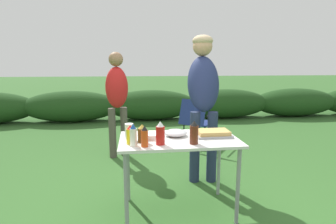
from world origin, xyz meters
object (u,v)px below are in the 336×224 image
at_px(mustard_bottle, 130,135).
at_px(plate_stack, 151,135).
at_px(mixing_bowl, 176,133).
at_px(beer_bottle, 142,134).
at_px(camp_chair_green_behind_table, 196,119).
at_px(paper_cup_stack, 129,131).
at_px(ketchup_bottle, 160,134).
at_px(standing_person_with_beanie, 117,95).
at_px(bbq_sauce_bottle, 194,133).
at_px(food_tray, 213,133).
at_px(hot_sauce_bottle, 145,137).
at_px(standing_person_in_dark_puffer, 203,89).
at_px(mayo_bottle, 133,136).
at_px(folding_table, 179,146).

bearing_deg(mustard_bottle, plate_stack, 43.00).
distance_m(mixing_bowl, mustard_bottle, 0.48).
distance_m(beer_bottle, camp_chair_green_behind_table, 2.42).
relative_size(plate_stack, mustard_bottle, 1.23).
relative_size(paper_cup_stack, ketchup_bottle, 0.71).
xyz_separation_m(beer_bottle, standing_person_with_beanie, (-0.33, 1.74, 0.15)).
height_order(mixing_bowl, bbq_sauce_bottle, bbq_sauce_bottle).
distance_m(plate_stack, camp_chair_green_behind_table, 2.25).
xyz_separation_m(food_tray, mixing_bowl, (-0.36, 0.05, 0.00)).
bearing_deg(standing_person_with_beanie, beer_bottle, -101.08).
distance_m(standing_person_with_beanie, camp_chair_green_behind_table, 1.49).
height_order(beer_bottle, standing_person_with_beanie, standing_person_with_beanie).
height_order(hot_sauce_bottle, standing_person_in_dark_puffer, standing_person_in_dark_puffer).
relative_size(bbq_sauce_bottle, mustard_bottle, 1.23).
relative_size(mayo_bottle, beer_bottle, 1.21).
relative_size(beer_bottle, standing_person_with_beanie, 0.10).
xyz_separation_m(mayo_bottle, standing_person_with_beanie, (-0.25, 1.85, 0.14)).
relative_size(folding_table, mixing_bowl, 5.08).
bearing_deg(beer_bottle, mayo_bottle, -125.16).
distance_m(folding_table, ketchup_bottle, 0.31).
bearing_deg(ketchup_bottle, mayo_bottle, -174.45).
height_order(bbq_sauce_bottle, ketchup_bottle, bbq_sauce_bottle).
bearing_deg(beer_bottle, ketchup_bottle, -29.46).
xyz_separation_m(paper_cup_stack, camp_chair_green_behind_table, (1.12, 2.06, -0.34)).
xyz_separation_m(mayo_bottle, mustard_bottle, (-0.03, 0.07, -0.01)).
xyz_separation_m(paper_cup_stack, mayo_bottle, (0.04, -0.22, 0.02)).
bearing_deg(standing_person_with_beanie, mixing_bowl, -89.19).
bearing_deg(folding_table, bbq_sauce_bottle, -62.13).
relative_size(mayo_bottle, camp_chair_green_behind_table, 0.24).
relative_size(beer_bottle, camp_chair_green_behind_table, 0.20).
bearing_deg(camp_chair_green_behind_table, hot_sauce_bottle, -75.61).
xyz_separation_m(food_tray, beer_bottle, (-0.68, -0.12, 0.05)).
relative_size(folding_table, beer_bottle, 6.77).
bearing_deg(hot_sauce_bottle, ketchup_bottle, 18.03).
distance_m(food_tray, paper_cup_stack, 0.80).
bearing_deg(mixing_bowl, folding_table, -77.72).
xyz_separation_m(food_tray, mustard_bottle, (-0.79, -0.16, 0.05)).
relative_size(beer_bottle, standing_person_in_dark_puffer, 0.09).
xyz_separation_m(beer_bottle, standing_person_in_dark_puffer, (0.76, 0.84, 0.31)).
height_order(plate_stack, mayo_bottle, mayo_bottle).
bearing_deg(ketchup_bottle, plate_stack, 106.69).
xyz_separation_m(beer_bottle, mustard_bottle, (-0.10, -0.04, 0.00)).
relative_size(ketchup_bottle, standing_person_in_dark_puffer, 0.11).
bearing_deg(ketchup_bottle, bbq_sauce_bottle, -3.22).
xyz_separation_m(folding_table, standing_person_in_dark_puffer, (0.42, 0.75, 0.46)).
xyz_separation_m(ketchup_bottle, standing_person_with_beanie, (-0.48, 1.83, 0.13)).
bearing_deg(bbq_sauce_bottle, standing_person_in_dark_puffer, 71.25).
height_order(food_tray, paper_cup_stack, paper_cup_stack).
xyz_separation_m(folding_table, food_tray, (0.34, 0.03, 0.10)).
bearing_deg(plate_stack, mustard_bottle, -137.00).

